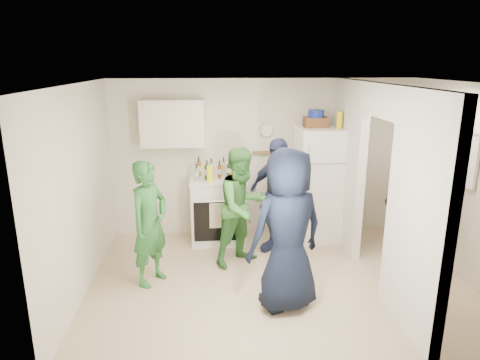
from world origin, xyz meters
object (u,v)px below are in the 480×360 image
fridge (320,184)px  yellow_cup_stack_top (339,120)px  stove (218,209)px  person_green_center (243,207)px  person_nook (414,194)px  person_green_left (150,223)px  wicker_basket (316,122)px  person_navy (287,231)px  blue_bowl (316,114)px  person_denim (277,196)px

fridge → yellow_cup_stack_top: yellow_cup_stack_top is taller
stove → fridge: bearing=-1.1°
fridge → person_green_center: bearing=-148.5°
person_nook → person_green_left: bearing=-89.3°
stove → fridge: size_ratio=0.57×
fridge → person_green_left: 2.78m
fridge → person_nook: (1.10, -0.87, 0.08)m
wicker_basket → person_navy: 2.33m
fridge → wicker_basket: bearing=153.4°
fridge → person_green_left: bearing=-153.2°
blue_bowl → person_navy: blue_bowl is taller
person_navy → person_green_center: bearing=-92.0°
yellow_cup_stack_top → blue_bowl: bearing=154.9°
wicker_basket → person_denim: bearing=-142.3°
blue_bowl → person_denim: 1.39m
wicker_basket → yellow_cup_stack_top: 0.36m
blue_bowl → person_denim: blue_bowl is taller
person_green_center → person_denim: size_ratio=0.96×
stove → person_navy: 2.14m
wicker_basket → yellow_cup_stack_top: size_ratio=1.40×
fridge → person_navy: person_navy is taller
person_navy → fridge: bearing=-135.5°
person_green_left → person_navy: person_navy is taller
fridge → wicker_basket: size_ratio=5.10×
fridge → wicker_basket: (-0.10, 0.05, 0.97)m
stove → person_green_center: person_green_center is taller
blue_bowl → person_green_left: blue_bowl is taller
person_green_left → wicker_basket: bearing=-27.4°
person_green_center → person_navy: size_ratio=0.88×
person_green_left → blue_bowl: bearing=-27.4°
person_green_center → person_navy: person_navy is taller
person_green_left → person_nook: 3.61m
wicker_basket → person_denim: 1.29m
fridge → person_green_center: size_ratio=1.08×
yellow_cup_stack_top → person_nook: (0.88, -0.77, -0.93)m
wicker_basket → person_green_left: size_ratio=0.22×
stove → person_nook: (2.70, -0.90, 0.46)m
blue_bowl → person_green_center: 1.85m
person_green_left → person_nook: (3.58, 0.39, 0.18)m
wicker_basket → person_nook: person_nook is taller
blue_bowl → person_green_center: blue_bowl is taller
stove → person_nook: size_ratio=0.52×
person_denim → yellow_cup_stack_top: bearing=68.2°
person_denim → person_green_left: bearing=-106.8°
wicker_basket → person_green_left: wicker_basket is taller
yellow_cup_stack_top → person_navy: (-1.09, -1.84, -0.98)m
person_green_left → person_green_center: person_green_center is taller
stove → person_nook: bearing=-18.4°
stove → yellow_cup_stack_top: 2.29m
fridge → person_green_left: size_ratio=1.12×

